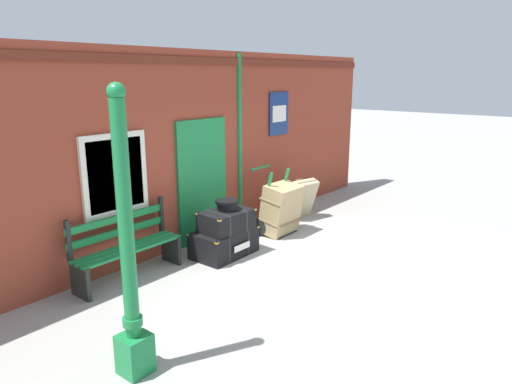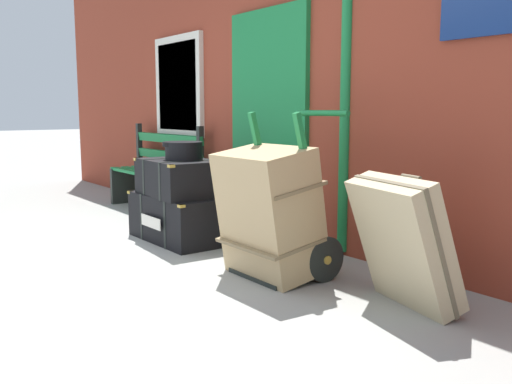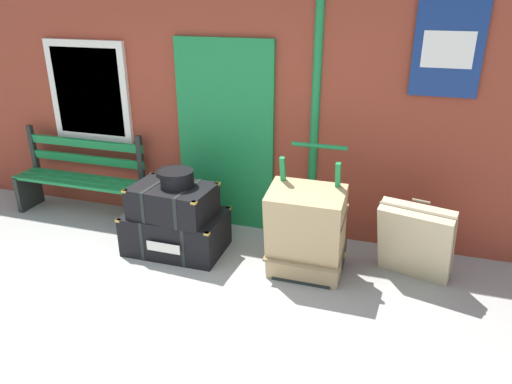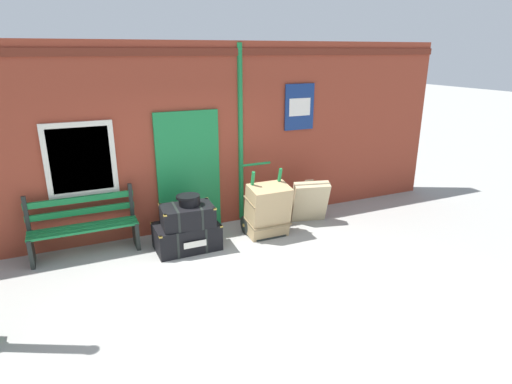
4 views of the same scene
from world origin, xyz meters
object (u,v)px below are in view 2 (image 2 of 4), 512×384
steamer_trunk_base (184,217)px  suitcase_tan (404,243)px  large_brown_trunk (269,212)px  porters_trolley (288,237)px  steamer_trunk_middle (179,177)px  round_hatbox (184,149)px  platform_bench (157,173)px

steamer_trunk_base → suitcase_tan: suitcase_tan is taller
steamer_trunk_base → large_brown_trunk: large_brown_trunk is taller
porters_trolley → suitcase_tan: bearing=4.4°
steamer_trunk_base → steamer_trunk_middle: bearing=-73.4°
large_brown_trunk → suitcase_tan: 1.01m
steamer_trunk_base → round_hatbox: bearing=-24.0°
round_hatbox → large_brown_trunk: size_ratio=0.40×
round_hatbox → suitcase_tan: bearing=4.5°
steamer_trunk_base → suitcase_tan: (2.37, 0.15, 0.19)m
porters_trolley → large_brown_trunk: bearing=-90.0°
round_hatbox → platform_bench: bearing=161.9°
platform_bench → large_brown_trunk: (2.89, -0.58, 0.02)m
large_brown_trunk → platform_bench: bearing=168.6°
steamer_trunk_middle → large_brown_trunk: large_brown_trunk is taller
steamer_trunk_base → large_brown_trunk: bearing=-4.1°
round_hatbox → suitcase_tan: (2.31, 0.18, -0.43)m
platform_bench → steamer_trunk_middle: (1.51, -0.53, 0.14)m
platform_bench → large_brown_trunk: bearing=-11.4°
platform_bench → steamer_trunk_base: size_ratio=1.57×
platform_bench → suitcase_tan: (3.86, -0.33, -0.04)m
steamer_trunk_middle → suitcase_tan: suitcase_tan is taller
platform_bench → suitcase_tan: bearing=-4.8°
steamer_trunk_base → large_brown_trunk: size_ratio=1.08×
steamer_trunk_base → steamer_trunk_middle: steamer_trunk_middle is taller
platform_bench → round_hatbox: (1.55, -0.51, 0.39)m
platform_bench → porters_trolley: bearing=-7.9°
porters_trolley → steamer_trunk_base: bearing=-176.7°
platform_bench → porters_trolley: porters_trolley is taller
porters_trolley → suitcase_tan: (0.98, 0.07, 0.13)m
large_brown_trunk → steamer_trunk_middle: bearing=178.0°
platform_bench → large_brown_trunk: size_ratio=1.71×
steamer_trunk_middle → round_hatbox: (0.04, 0.02, 0.25)m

